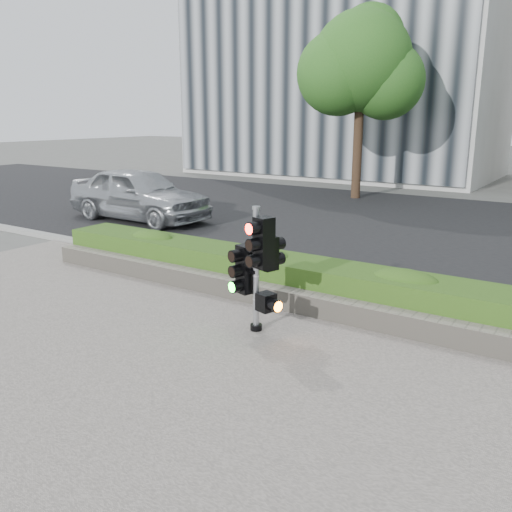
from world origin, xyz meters
name	(u,v)px	position (x,y,z in m)	size (l,w,h in m)	color
ground	(236,354)	(0.00, 0.00, 0.00)	(120.00, 120.00, 0.00)	#51514C
sidewalk	(92,440)	(0.00, -2.50, 0.01)	(16.00, 11.00, 0.03)	#9E9389
road	(438,230)	(0.00, 10.00, 0.01)	(60.00, 13.00, 0.02)	black
curb	(334,290)	(0.00, 3.15, 0.06)	(60.00, 0.25, 0.12)	gray
stone_wall	(302,302)	(0.00, 1.90, 0.20)	(12.00, 0.32, 0.34)	gray
hedge	(320,282)	(0.00, 2.55, 0.37)	(12.00, 1.00, 0.68)	#59902C
building_left	(347,33)	(-9.00, 23.00, 7.50)	(16.00, 9.00, 15.00)	#B7B7B2
tree_left	(362,65)	(-4.52, 14.56, 5.04)	(4.61, 4.03, 7.34)	black
traffic_signal	(259,263)	(-0.16, 0.84, 1.08)	(0.70, 0.58, 1.91)	black
car_silver	(139,194)	(-8.21, 6.32, 0.85)	(1.95, 4.84, 1.65)	#AEB2B6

